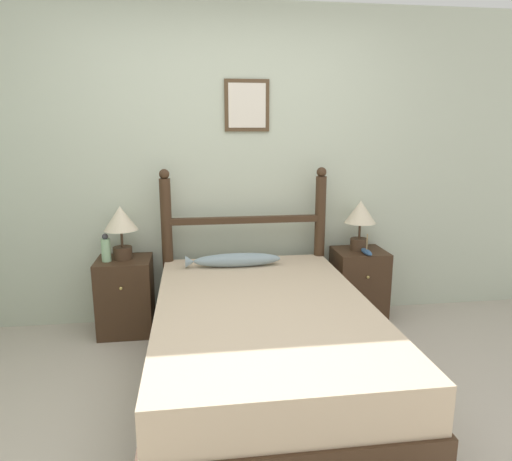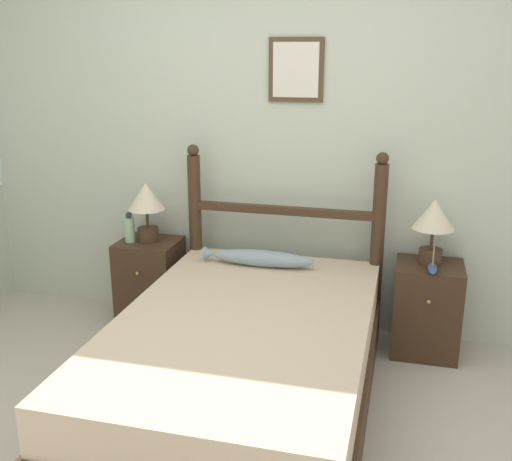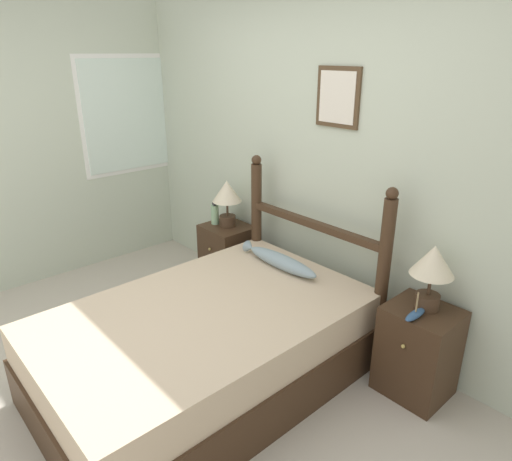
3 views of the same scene
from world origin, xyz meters
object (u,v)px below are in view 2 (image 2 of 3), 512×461
Objects in this scene: table_lamp_right at (434,220)px; bottle at (130,228)px; bed at (244,365)px; model_boat at (432,268)px; nightstand_right at (426,309)px; nightstand_left at (150,281)px; table_lamp_left at (146,202)px; fish_pillow at (259,258)px.

table_lamp_right is 2.04m from bottle.
model_boat is (0.96, 0.82, 0.35)m from bed.
nightstand_right is 0.58m from table_lamp_right.
nightstand_left is 1.91m from nightstand_right.
table_lamp_left is 1.91m from table_lamp_right.
bottle is (-1.07, 0.90, 0.42)m from bed.
model_boat is at bearing -3.56° from nightstand_left.
nightstand_right is at bearing 44.42° from bed.
model_boat is (0.01, -0.15, -0.26)m from table_lamp_right.
table_lamp_right reaches higher than bed.
nightstand_left and nightstand_right have the same top height.
nightstand_left is 1.45× the size of table_lamp_right.
nightstand_right is 0.83× the size of fish_pillow.
model_boat is at bearing 40.33° from bed.
bed is 1.48m from table_lamp_left.
nightstand_right is 1.12m from fish_pillow.
fish_pillow is (-1.06, -0.18, 0.31)m from nightstand_right.
table_lamp_left reaches higher than model_boat.
bed is at bearing -39.89° from bottle.
nightstand_left is at bearing 19.35° from bottle.
fish_pillow is at bearing -170.64° from nightstand_right.
bed is 0.84m from fish_pillow.
bottle is 1.11× the size of model_boat.
table_lamp_right reaches higher than model_boat.
model_boat is 0.27× the size of fish_pillow.
bottle reaches higher than nightstand_right.
nightstand_left is at bearing 135.58° from bed.
bed is at bearing -44.74° from table_lamp_left.
fish_pillow is (-0.11, 0.76, 0.33)m from bed.
model_boat reaches higher than nightstand_left.
table_lamp_left is at bearing 135.26° from bed.
bed is at bearing -139.67° from model_boat.
bed is 5.00× the size of table_lamp_left.
nightstand_right reaches higher than bed.
model_boat is at bearing -2.22° from bottle.
table_lamp_left is 1.00× the size of table_lamp_right.
table_lamp_right is 1.92× the size of bottle.
fish_pillow is (0.85, -0.18, 0.31)m from nightstand_left.
bed is 1.34m from nightstand_right.
bed is 5.00× the size of table_lamp_right.
table_lamp_right reaches higher than fish_pillow.
bed is at bearing -44.42° from nightstand_left.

